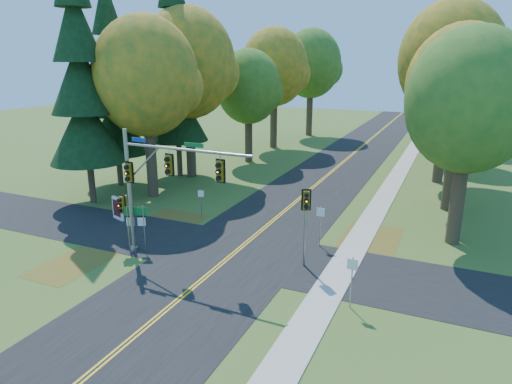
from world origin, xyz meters
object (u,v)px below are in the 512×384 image
at_px(east_signal_pole, 306,208).
at_px(route_sign_cluster, 136,219).
at_px(info_kiosk, 118,209).
at_px(traffic_mast, 156,179).

xyz_separation_m(east_signal_pole, route_sign_cluster, (-9.64, -1.87, -1.40)).
bearing_deg(route_sign_cluster, info_kiosk, 117.83).
height_order(east_signal_pole, route_sign_cluster, east_signal_pole).
distance_m(route_sign_cluster, info_kiosk, 6.08).
xyz_separation_m(traffic_mast, info_kiosk, (-6.49, 4.10, -3.83)).
bearing_deg(traffic_mast, east_signal_pole, 17.65).
relative_size(east_signal_pole, route_sign_cluster, 1.60).
bearing_deg(east_signal_pole, info_kiosk, 150.14).
xyz_separation_m(traffic_mast, route_sign_cluster, (-1.86, 0.33, -2.69)).
height_order(traffic_mast, east_signal_pole, traffic_mast).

